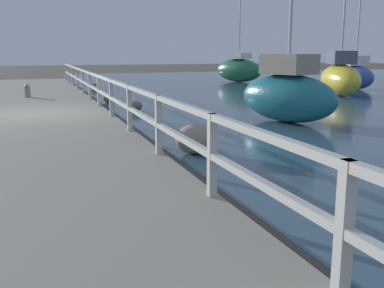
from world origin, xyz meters
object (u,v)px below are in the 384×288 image
Objects in this scene: mooring_bollard at (27,91)px; sailboat_blue at (355,75)px; sailboat_green at (239,69)px; sailboat_yellow at (340,78)px; sailboat_teal at (288,93)px.

sailboat_blue is (16.84, 1.46, 0.25)m from mooring_bollard.
mooring_bollard is 0.07× the size of sailboat_green.
sailboat_yellow is 4.23m from sailboat_blue.
sailboat_green is 8.32m from sailboat_blue.
sailboat_green is at bearing 50.91° from sailboat_teal.
sailboat_yellow is (13.70, -1.37, 0.33)m from mooring_bollard.
sailboat_yellow is 0.75× the size of sailboat_green.
sailboat_green is at bearing 33.97° from mooring_bollard.
sailboat_blue reaches higher than mooring_bollard.
sailboat_teal reaches higher than sailboat_blue.
mooring_bollard is 16.20m from sailboat_green.
sailboat_teal is at bearing -47.07° from mooring_bollard.
mooring_bollard is 0.09× the size of sailboat_yellow.
sailboat_blue reaches higher than sailboat_yellow.
sailboat_blue is (3.41, -7.58, -0.11)m from sailboat_green.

